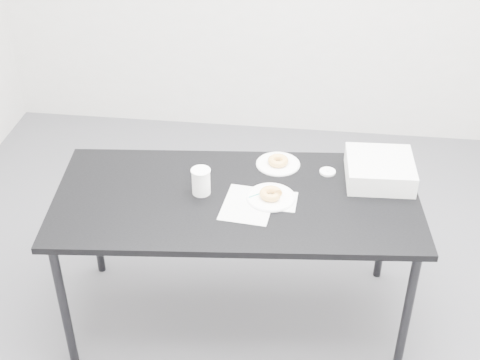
# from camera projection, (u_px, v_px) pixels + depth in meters

# --- Properties ---
(floor) EXTENTS (4.00, 4.00, 0.00)m
(floor) POSITION_uv_depth(u_px,v_px,m) (238.00, 310.00, 3.62)
(floor) COLOR #4A4A4F
(floor) RESTS_ON ground
(table) EXTENTS (1.79, 0.97, 0.79)m
(table) POSITION_uv_depth(u_px,v_px,m) (236.00, 207.00, 3.18)
(table) COLOR black
(table) RESTS_ON floor
(scorecard) EXTENTS (0.25, 0.31, 0.00)m
(scorecard) POSITION_uv_depth(u_px,v_px,m) (248.00, 204.00, 3.09)
(scorecard) COLOR silver
(scorecard) RESTS_ON table
(logo_patch) EXTENTS (0.05, 0.05, 0.00)m
(logo_patch) POSITION_uv_depth(u_px,v_px,m) (265.00, 193.00, 3.16)
(logo_patch) COLOR green
(logo_patch) RESTS_ON scorecard
(pen) EXTENTS (0.11, 0.09, 0.01)m
(pen) POSITION_uv_depth(u_px,v_px,m) (261.00, 194.00, 3.15)
(pen) COLOR #0C8878
(pen) RESTS_ON scorecard
(napkin) EXTENTS (0.17, 0.17, 0.00)m
(napkin) POSITION_uv_depth(u_px,v_px,m) (279.00, 201.00, 3.12)
(napkin) COLOR silver
(napkin) RESTS_ON table
(plate_near) EXTENTS (0.23, 0.23, 0.01)m
(plate_near) POSITION_uv_depth(u_px,v_px,m) (271.00, 197.00, 3.13)
(plate_near) COLOR white
(plate_near) RESTS_ON napkin
(donut_near) EXTENTS (0.13, 0.13, 0.04)m
(donut_near) POSITION_uv_depth(u_px,v_px,m) (271.00, 194.00, 3.12)
(donut_near) COLOR gold
(donut_near) RESTS_ON plate_near
(plate_far) EXTENTS (0.22, 0.22, 0.01)m
(plate_far) POSITION_uv_depth(u_px,v_px,m) (278.00, 164.00, 3.37)
(plate_far) COLOR white
(plate_far) RESTS_ON table
(donut_far) EXTENTS (0.11, 0.11, 0.03)m
(donut_far) POSITION_uv_depth(u_px,v_px,m) (278.00, 161.00, 3.36)
(donut_far) COLOR gold
(donut_far) RESTS_ON plate_far
(coffee_cup) EXTENTS (0.09, 0.09, 0.13)m
(coffee_cup) POSITION_uv_depth(u_px,v_px,m) (201.00, 181.00, 3.14)
(coffee_cup) COLOR white
(coffee_cup) RESTS_ON table
(cup_lid) EXTENTS (0.08, 0.08, 0.01)m
(cup_lid) POSITION_uv_depth(u_px,v_px,m) (328.00, 172.00, 3.31)
(cup_lid) COLOR white
(cup_lid) RESTS_ON table
(bakery_box) EXTENTS (0.33, 0.33, 0.11)m
(bakery_box) POSITION_uv_depth(u_px,v_px,m) (380.00, 170.00, 3.24)
(bakery_box) COLOR silver
(bakery_box) RESTS_ON table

